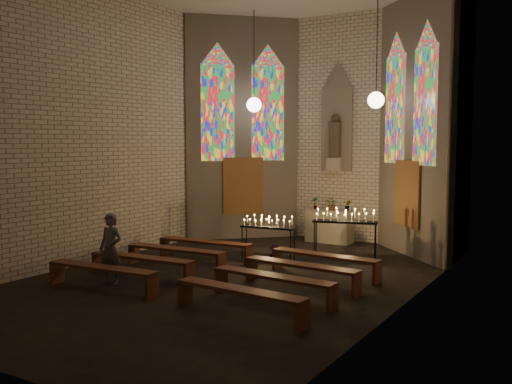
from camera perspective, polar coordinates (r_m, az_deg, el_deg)
floor at (r=13.13m, az=-2.55°, el=-8.62°), size 12.00×12.00×0.00m
room at (r=15.68m, az=4.35°, el=7.29°), size 8.22×12.43×7.00m
altar at (r=17.74m, az=7.35°, el=-3.41°), size 1.40×0.60×1.00m
flower_vase_left at (r=17.82m, az=5.91°, el=-1.11°), size 0.24×0.19×0.39m
flower_vase_center at (r=17.51m, az=7.61°, el=-1.20°), size 0.46×0.44×0.41m
flower_vase_right at (r=17.52m, az=9.15°, el=-1.34°), size 0.22×0.20×0.33m
aisle_flower_pot at (r=14.77m, az=1.82°, el=-6.14°), size 0.28×0.28×0.47m
votive_stand_left at (r=15.05m, az=1.20°, el=-3.24°), size 1.51×0.54×1.08m
votive_stand_right at (r=15.34m, az=8.91°, el=-2.61°), size 1.74×0.87×1.25m
pew_left_0 at (r=15.09m, az=-5.13°, el=-5.21°), size 2.69×0.55×0.51m
pew_right_0 at (r=13.36m, az=6.87°, el=-6.58°), size 2.69×0.55×0.51m
pew_left_1 at (r=14.16m, az=-8.04°, el=-5.93°), size 2.69×0.55×0.51m
pew_right_1 at (r=12.31m, az=4.52°, el=-7.58°), size 2.69×0.55×0.51m
pew_left_2 at (r=13.28m, az=-11.36°, el=-6.72°), size 2.69×0.55×0.51m
pew_right_2 at (r=11.28m, az=1.72°, el=-8.74°), size 2.69×0.55×0.51m
pew_left_3 at (r=12.45m, az=-15.14°, el=-7.60°), size 2.69×0.55×0.51m
pew_right_3 at (r=10.29m, az=-1.65°, el=-10.11°), size 2.69×0.55×0.51m
visitor at (r=12.84m, az=-14.32°, el=-5.54°), size 0.60×0.42×1.56m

